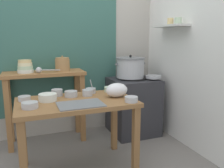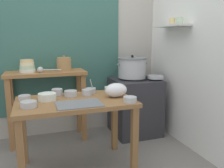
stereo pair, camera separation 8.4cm
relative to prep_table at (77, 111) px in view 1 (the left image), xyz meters
name	(u,v)px [view 1 (the left image)]	position (x,y,z in m)	size (l,w,h in m)	color
wall_back	(65,38)	(0.09, 1.05, 0.69)	(4.40, 0.12, 2.60)	#B2ADA3
wall_right	(189,38)	(1.41, 0.16, 0.69)	(0.30, 3.20, 2.60)	white
prep_table	(77,111)	(0.00, 0.00, 0.00)	(1.10, 0.66, 0.72)	olive
back_shelf_table	(45,90)	(-0.22, 0.79, 0.07)	(0.96, 0.40, 0.90)	#9E6B3D
stove_block	(133,106)	(0.93, 0.66, -0.23)	(0.60, 0.61, 0.78)	#2D2D33
steamer_pot	(130,67)	(0.89, 0.68, 0.31)	(0.44, 0.39, 0.31)	#B7BABF
clay_pot	(62,64)	(0.01, 0.79, 0.37)	(0.18, 0.18, 0.19)	#A37A4C
bowl_stack_enamel	(25,67)	(-0.43, 0.78, 0.36)	(0.18, 0.18, 0.15)	silver
ladle	(40,70)	(-0.27, 0.70, 0.33)	(0.27, 0.13, 0.07)	#B7BABF
serving_tray	(81,104)	(0.00, -0.17, 0.12)	(0.40, 0.28, 0.01)	slate
plastic_bag	(117,90)	(0.41, -0.02, 0.18)	(0.23, 0.16, 0.14)	white
wide_pan	(153,77)	(1.16, 0.52, 0.19)	(0.21, 0.21, 0.04)	#B7BABF
prep_bowl_0	(30,105)	(-0.42, -0.11, 0.14)	(0.14, 0.14, 0.05)	#B7BABF
prep_bowl_1	(131,99)	(0.46, -0.24, 0.14)	(0.12, 0.12, 0.05)	#B7BABF
prep_bowl_2	(71,94)	(-0.02, 0.15, 0.14)	(0.13, 0.13, 0.06)	#B7BABF
prep_bowl_3	(110,89)	(0.43, 0.23, 0.14)	(0.12, 0.12, 0.05)	#B7D1AD
prep_bowl_4	(48,97)	(-0.25, 0.07, 0.15)	(0.17, 0.17, 0.07)	silver
prep_bowl_5	(57,92)	(-0.14, 0.24, 0.15)	(0.11, 0.11, 0.07)	#B7BABF
prep_bowl_6	(91,90)	(0.21, 0.24, 0.14)	(0.11, 0.11, 0.15)	#B7BABF
prep_bowl_7	(24,98)	(-0.46, 0.15, 0.14)	(0.11, 0.11, 0.05)	#B7BABF
prep_bowl_8	(87,92)	(0.15, 0.13, 0.15)	(0.10, 0.10, 0.06)	#B7BABF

